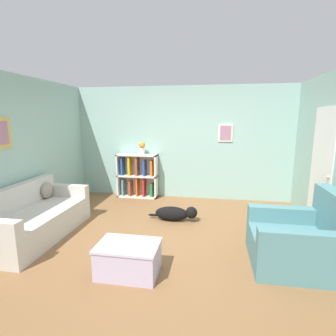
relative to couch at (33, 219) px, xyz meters
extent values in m
plane|color=brown|center=(2.06, 0.35, -0.30)|extent=(14.00, 14.00, 0.00)
cube|color=#93BCB2|center=(2.06, 2.60, 1.00)|extent=(5.60, 0.10, 2.60)
cube|color=silver|center=(3.06, 2.54, 1.25)|extent=(0.32, 0.02, 0.40)
cube|color=#A37089|center=(3.06, 2.53, 1.25)|extent=(0.24, 0.01, 0.32)
cube|color=#93BCB2|center=(-0.49, 0.35, 1.00)|extent=(0.10, 5.00, 2.60)
cube|color=white|center=(4.55, 1.05, 0.73)|extent=(0.02, 0.84, 2.05)
sphere|color=tan|center=(4.52, 0.70, 0.70)|extent=(0.05, 0.05, 0.05)
cube|color=beige|center=(0.06, 0.01, -0.09)|extent=(0.88, 1.91, 0.42)
cube|color=beige|center=(-0.31, 0.01, 0.32)|extent=(0.16, 1.91, 0.39)
cube|color=beige|center=(0.06, 0.88, 0.23)|extent=(0.88, 0.16, 0.21)
ellipsoid|color=gray|center=(-0.19, 0.68, 0.27)|extent=(0.14, 0.29, 0.29)
cube|color=silver|center=(0.57, 2.38, 0.22)|extent=(0.04, 0.30, 1.04)
cube|color=silver|center=(1.49, 2.38, 0.22)|extent=(0.04, 0.30, 1.04)
cube|color=silver|center=(1.03, 2.52, 0.22)|extent=(0.96, 0.02, 1.04)
cube|color=silver|center=(1.03, 2.38, -0.28)|extent=(0.96, 0.30, 0.04)
cube|color=silver|center=(1.03, 2.38, 0.22)|extent=(0.96, 0.30, 0.04)
cube|color=silver|center=(1.03, 2.38, 0.72)|extent=(0.96, 0.30, 0.04)
cube|color=#60939E|center=(0.69, 2.37, -0.08)|extent=(0.04, 0.22, 0.40)
cube|color=#234C9E|center=(0.68, 2.37, 0.44)|extent=(0.04, 0.22, 0.40)
cube|color=brown|center=(0.86, 2.37, -0.10)|extent=(0.05, 0.22, 0.37)
cube|color=gold|center=(0.85, 2.37, 0.45)|extent=(0.05, 0.22, 0.43)
cube|color=orange|center=(1.04, 2.37, -0.07)|extent=(0.03, 0.22, 0.43)
cube|color=brown|center=(1.04, 2.37, 0.44)|extent=(0.05, 0.22, 0.41)
cube|color=#B22823|center=(1.20, 2.37, -0.07)|extent=(0.04, 0.22, 0.43)
cube|color=#234C9E|center=(1.22, 2.37, 0.42)|extent=(0.05, 0.22, 0.36)
cube|color=#287A3D|center=(1.39, 2.37, -0.12)|extent=(0.05, 0.22, 0.32)
cube|color=orange|center=(1.40, 2.37, 0.42)|extent=(0.05, 0.22, 0.36)
cube|color=slate|center=(3.87, -0.15, -0.09)|extent=(1.07, 1.02, 0.41)
cube|color=slate|center=(4.31, -0.15, 0.40)|extent=(0.18, 1.02, 0.57)
cube|color=slate|center=(3.87, -0.57, 0.22)|extent=(1.07, 0.18, 0.22)
cube|color=slate|center=(3.87, 0.27, 0.22)|extent=(1.07, 0.18, 0.22)
cube|color=#BCB2D1|center=(1.83, -0.72, -0.11)|extent=(0.72, 0.49, 0.39)
cube|color=silver|center=(1.83, -0.72, 0.07)|extent=(0.75, 0.51, 0.03)
ellipsoid|color=black|center=(2.08, 1.04, -0.17)|extent=(0.62, 0.24, 0.27)
sphere|color=black|center=(2.44, 1.04, -0.12)|extent=(0.22, 0.22, 0.22)
ellipsoid|color=black|center=(1.72, 1.08, -0.23)|extent=(0.20, 0.05, 0.05)
cylinder|color=silver|center=(1.16, 2.38, 0.82)|extent=(0.12, 0.12, 0.15)
sphere|color=orange|center=(1.16, 2.38, 0.96)|extent=(0.15, 0.15, 0.15)
camera|label=1|loc=(2.80, -3.51, 1.58)|focal=28.00mm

